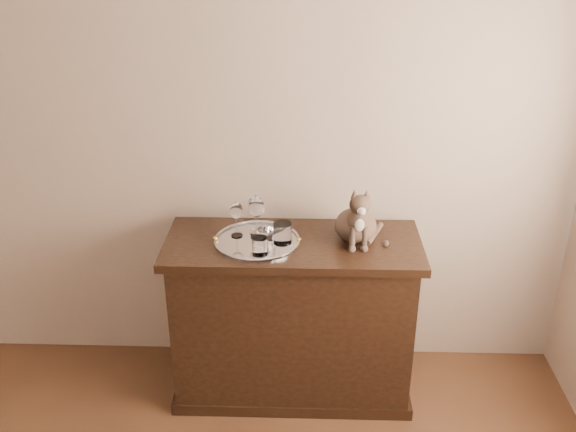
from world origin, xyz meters
The scene contains 10 objects.
wall_back centered at (0.00, 2.25, 1.35)m, with size 4.00×0.10×2.70m, color tan.
sideboard centered at (0.60, 1.94, 0.42)m, with size 1.20×0.50×0.85m, color black, non-canonical shape.
tray centered at (0.43, 1.92, 0.85)m, with size 0.40×0.40×0.01m, color silver.
wine_glass_a centered at (0.33, 1.97, 0.94)m, with size 0.07×0.07×0.17m, color white, non-canonical shape.
wine_glass_b centered at (0.42, 2.01, 0.95)m, with size 0.07×0.07×0.19m, color white, non-canonical shape.
wine_glass_d centered at (0.43, 1.96, 0.96)m, with size 0.08×0.08×0.20m, color silver, non-canonical shape.
tumbler_a centered at (0.48, 1.87, 0.90)m, with size 0.08×0.08×0.09m, color white.
tumbler_b centered at (0.46, 1.80, 0.90)m, with size 0.07×0.07×0.08m, color white.
tumbler_c centered at (0.55, 1.91, 0.91)m, with size 0.09×0.09×0.10m, color white.
cat centered at (0.89, 1.97, 1.00)m, with size 0.29×0.27×0.30m, color brown, non-canonical shape.
Camera 1 is at (0.66, -0.71, 2.23)m, focal length 40.00 mm.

